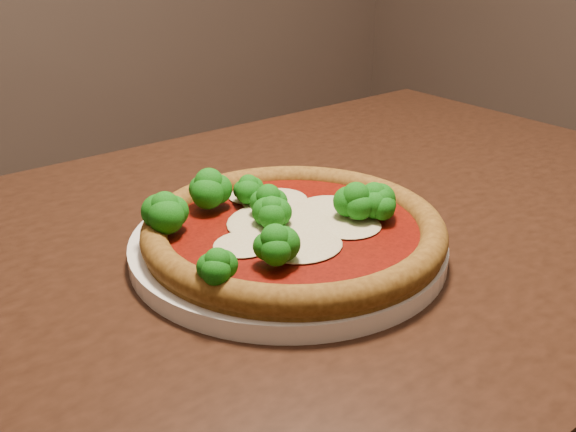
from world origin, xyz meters
TOP-DOWN VIEW (x-y plane):
  - dining_table at (-0.13, -0.17)m, footprint 1.11×0.75m
  - plate at (-0.20, -0.22)m, footprint 0.31×0.31m
  - pizza at (-0.21, -0.22)m, footprint 0.29×0.29m

SIDE VIEW (x-z plane):
  - dining_table at x=-0.13m, z-range 0.26..1.01m
  - plate at x=-0.20m, z-range 0.75..0.77m
  - pizza at x=-0.21m, z-range 0.75..0.82m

